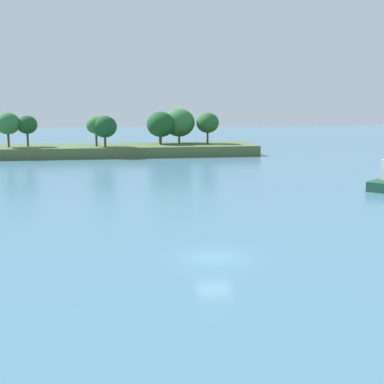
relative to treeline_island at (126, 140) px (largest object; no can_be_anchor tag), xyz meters
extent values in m
plane|color=teal|center=(3.64, -76.80, -3.21)|extent=(400.00, 400.00, 0.00)
cube|color=#4C6038|center=(-2.74, -0.45, -2.15)|extent=(60.39, 14.25, 2.13)
cylinder|color=#513823|center=(-23.45, -2.22, 0.33)|extent=(0.44, 0.44, 2.81)
ellipsoid|color=#2D6B33|center=(-23.45, -2.22, 3.69)|extent=(4.89, 4.89, 4.40)
cylinder|color=#513823|center=(-19.84, -1.30, 0.31)|extent=(0.44, 0.44, 2.77)
ellipsoid|color=#194C23|center=(-19.84, -1.30, 3.35)|extent=(4.13, 4.13, 3.72)
cylinder|color=#513823|center=(-6.02, -3.23, 0.30)|extent=(0.44, 0.44, 2.77)
ellipsoid|color=#2D6B33|center=(-6.02, -3.23, 3.27)|extent=(3.96, 3.96, 3.56)
cylinder|color=#513823|center=(-4.27, -3.90, -0.04)|extent=(0.44, 0.44, 2.08)
ellipsoid|color=#194C23|center=(-4.27, -3.90, 2.96)|extent=(4.90, 4.90, 4.41)
cylinder|color=#513823|center=(7.52, 1.84, -0.19)|extent=(0.44, 0.44, 1.79)
ellipsoid|color=#235B28|center=(7.52, 1.84, 2.95)|extent=(5.60, 5.60, 5.04)
cylinder|color=#513823|center=(7.59, 0.88, -0.17)|extent=(0.44, 0.44, 1.82)
ellipsoid|color=#194C23|center=(7.59, 0.88, 3.15)|extent=(6.04, 6.04, 5.43)
cylinder|color=#513823|center=(11.83, 2.74, -0.06)|extent=(0.44, 0.44, 2.04)
ellipsoid|color=#2D6B33|center=(11.83, 2.74, 3.06)|extent=(5.25, 5.25, 4.73)
cylinder|color=#513823|center=(11.86, 2.82, -0.20)|extent=(0.44, 0.44, 1.76)
ellipsoid|color=#2D6B33|center=(11.86, 2.82, 3.41)|extent=(6.83, 6.83, 6.15)
cylinder|color=#513823|center=(17.88, 0.94, 0.19)|extent=(0.44, 0.44, 2.54)
ellipsoid|color=#235B28|center=(17.88, 0.94, 3.42)|extent=(4.91, 4.91, 4.41)
camera|label=1|loc=(-3.88, -113.72, 8.16)|focal=49.78mm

